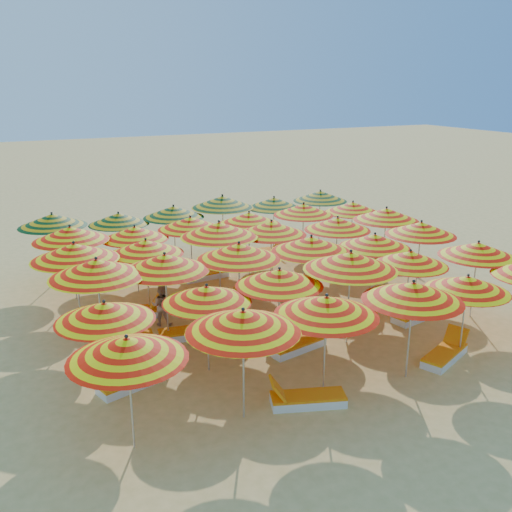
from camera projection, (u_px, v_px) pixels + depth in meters
name	position (u px, v px, depth m)	size (l,w,h in m)	color
ground	(263.00, 307.00, 18.68)	(120.00, 120.00, 0.00)	#F6C26D
umbrella_0	(127.00, 349.00, 10.88)	(2.96, 2.96, 2.49)	silver
umbrella_1	(243.00, 321.00, 11.88)	(3.07, 3.07, 2.60)	silver
umbrella_2	(326.00, 306.00, 12.81)	(3.01, 3.01, 2.55)	silver
umbrella_3	(413.00, 292.00, 13.60)	(3.23, 3.23, 2.58)	silver
umbrella_4	(467.00, 284.00, 14.75)	(2.58, 2.58, 2.34)	silver
umbrella_6	(105.00, 312.00, 12.82)	(2.43, 2.43, 2.40)	silver
umbrella_7	(207.00, 294.00, 13.98)	(2.38, 2.38, 2.36)	silver
umbrella_8	(279.00, 278.00, 14.87)	(2.81, 2.81, 2.47)	silver
umbrella_9	(351.00, 261.00, 15.45)	(2.79, 2.79, 2.74)	silver
umbrella_10	(410.00, 258.00, 16.74)	(2.83, 2.83, 2.38)	silver
umbrella_11	(478.00, 250.00, 17.28)	(2.81, 2.81, 2.48)	silver
umbrella_12	(97.00, 268.00, 14.96)	(3.01, 3.01, 2.70)	silver
umbrella_13	(165.00, 263.00, 15.67)	(2.75, 2.75, 2.61)	silver
umbrella_14	(239.00, 251.00, 16.61)	(3.14, 3.14, 2.64)	silver
umbrella_15	(311.00, 244.00, 17.32)	(2.88, 2.88, 2.64)	silver
umbrella_16	(375.00, 241.00, 18.29)	(2.41, 2.41, 2.46)	silver
umbrella_17	(421.00, 229.00, 19.48)	(2.69, 2.69, 2.55)	silver
umbrella_18	(74.00, 252.00, 16.44)	(2.93, 2.93, 2.69)	silver
umbrella_19	(146.00, 247.00, 17.58)	(2.90, 2.90, 2.47)	silver
umbrella_20	(219.00, 230.00, 18.71)	(2.86, 2.86, 2.73)	silver
umbrella_21	(271.00, 228.00, 19.51)	(2.51, 2.51, 2.57)	silver
umbrella_22	(337.00, 224.00, 20.27)	(2.96, 2.96, 2.51)	silver
umbrella_23	(386.00, 214.00, 21.31)	(2.85, 2.85, 2.61)	silver
umbrella_24	(70.00, 234.00, 18.60)	(3.21, 3.21, 2.62)	silver
umbrella_25	(135.00, 233.00, 19.36)	(3.01, 3.01, 2.43)	silver
umbrella_26	(190.00, 223.00, 20.40)	(2.80, 2.80, 2.50)	silver
umbrella_27	(249.00, 218.00, 21.12)	(3.12, 3.12, 2.50)	silver
umbrella_28	(304.00, 210.00, 22.48)	(2.57, 2.57, 2.52)	silver
umbrella_29	(353.00, 207.00, 23.18)	(2.78, 2.78, 2.44)	silver
umbrella_30	(52.00, 220.00, 20.52)	(2.84, 2.84, 2.58)	silver
umbrella_31	(119.00, 219.00, 21.40)	(2.56, 2.56, 2.41)	silver
umbrella_32	(174.00, 212.00, 22.11)	(2.67, 2.67, 2.51)	silver
umbrella_33	(222.00, 202.00, 23.17)	(2.84, 2.84, 2.69)	silver
umbrella_34	(274.00, 203.00, 23.94)	(2.88, 2.88, 2.47)	silver
umbrella_35	(320.00, 196.00, 25.11)	(2.55, 2.55, 2.52)	silver
lounger_0	(306.00, 399.00, 12.99)	(1.83, 1.10, 0.69)	white
lounger_1	(445.00, 354.00, 15.10)	(1.82, 1.23, 0.69)	white
lounger_2	(134.00, 380.00, 13.80)	(1.83, 1.05, 0.69)	white
lounger_3	(296.00, 345.00, 15.62)	(1.82, 0.93, 0.69)	white
lounger_4	(417.00, 314.00, 17.70)	(1.81, 0.92, 0.69)	white
lounger_5	(121.00, 340.00, 15.93)	(1.79, 0.79, 0.69)	white
lounger_6	(190.00, 332.00, 16.42)	(1.80, 0.84, 0.69)	white
lounger_7	(222.00, 325.00, 16.94)	(1.74, 0.59, 0.69)	white
lounger_8	(134.00, 311.00, 17.92)	(1.83, 1.09, 0.69)	white
lounger_9	(260.00, 290.00, 19.76)	(1.79, 0.80, 0.69)	white
lounger_10	(395.00, 267.00, 22.19)	(1.82, 1.00, 0.69)	white
lounger_11	(204.00, 275.00, 21.28)	(1.77, 0.70, 0.69)	white
lounger_12	(360.00, 253.00, 24.00)	(1.81, 0.91, 0.69)	white
lounger_13	(107.00, 271.00, 21.67)	(1.81, 0.89, 0.69)	white
lounger_14	(265.00, 252.00, 24.14)	(1.79, 0.78, 0.69)	white
beachgoer_b	(162.00, 305.00, 17.11)	(0.62, 0.48, 1.27)	tan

